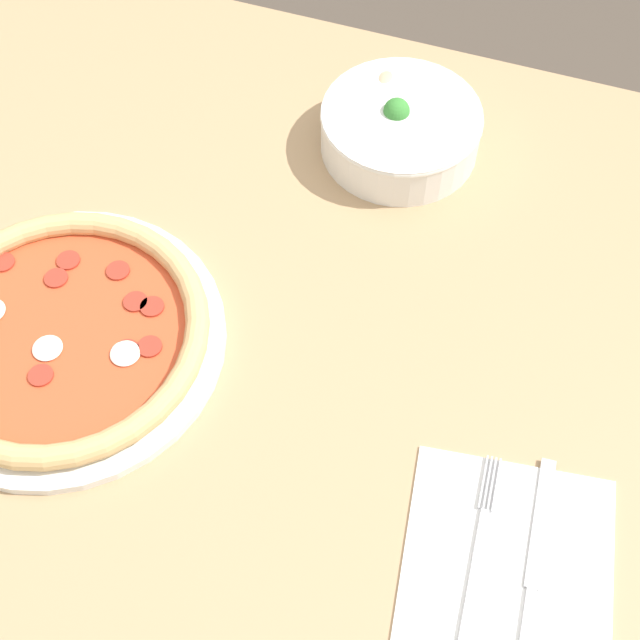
# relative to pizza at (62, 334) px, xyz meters

# --- Properties ---
(ground_plane) EXTENTS (8.00, 8.00, 0.00)m
(ground_plane) POSITION_rel_pizza_xyz_m (0.09, 0.06, -0.78)
(ground_plane) COLOR #4C4238
(dining_table) EXTENTS (1.33, 1.05, 0.76)m
(dining_table) POSITION_rel_pizza_xyz_m (0.09, 0.06, -0.11)
(dining_table) COLOR tan
(dining_table) RESTS_ON ground_plane
(pizza) EXTENTS (0.35, 0.35, 0.04)m
(pizza) POSITION_rel_pizza_xyz_m (0.00, 0.00, 0.00)
(pizza) COLOR white
(pizza) RESTS_ON dining_table
(bowl) EXTENTS (0.20, 0.20, 0.08)m
(bowl) POSITION_rel_pizza_xyz_m (0.26, 0.39, 0.02)
(bowl) COLOR white
(bowl) RESTS_ON dining_table
(napkin) EXTENTS (0.22, 0.22, 0.00)m
(napkin) POSITION_rel_pizza_xyz_m (0.50, -0.08, -0.02)
(napkin) COLOR white
(napkin) RESTS_ON dining_table
(fork) EXTENTS (0.02, 0.19, 0.00)m
(fork) POSITION_rel_pizza_xyz_m (0.47, -0.08, -0.01)
(fork) COLOR silver
(fork) RESTS_ON napkin
(knife) EXTENTS (0.03, 0.22, 0.01)m
(knife) POSITION_rel_pizza_xyz_m (0.52, -0.09, -0.01)
(knife) COLOR silver
(knife) RESTS_ON napkin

